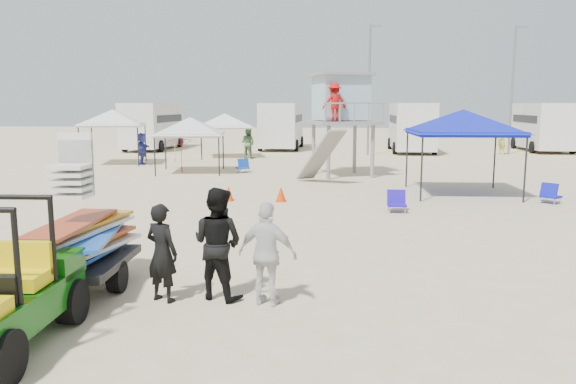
# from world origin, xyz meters

# --- Properties ---
(ground) EXTENTS (140.00, 140.00, 0.00)m
(ground) POSITION_xyz_m (0.00, 0.00, 0.00)
(ground) COLOR beige
(ground) RESTS_ON ground
(surf_trailer) EXTENTS (1.52, 2.64, 2.37)m
(surf_trailer) POSITION_xyz_m (-2.69, 0.03, 0.96)
(surf_trailer) COLOR black
(surf_trailer) RESTS_ON ground
(man_left) EXTENTS (0.68, 0.57, 1.59)m
(man_left) POSITION_xyz_m (-1.17, -0.27, 0.80)
(man_left) COLOR black
(man_left) RESTS_ON ground
(man_mid) EXTENTS (1.08, 0.96, 1.83)m
(man_mid) POSITION_xyz_m (-0.32, -0.02, 0.91)
(man_mid) COLOR black
(man_mid) RESTS_ON ground
(man_right) EXTENTS (1.03, 0.62, 1.64)m
(man_right) POSITION_xyz_m (0.53, -0.27, 0.82)
(man_right) COLOR silver
(man_right) RESTS_ON ground
(lifeguard_tower) EXTENTS (3.57, 3.57, 4.40)m
(lifeguard_tower) POSITION_xyz_m (1.42, 16.37, 3.28)
(lifeguard_tower) COLOR gray
(lifeguard_tower) RESTS_ON ground
(canopy_blue) EXTENTS (3.60, 3.60, 3.38)m
(canopy_blue) POSITION_xyz_m (5.72, 11.51, 2.83)
(canopy_blue) COLOR black
(canopy_blue) RESTS_ON ground
(canopy_white_a) EXTENTS (3.40, 3.40, 2.98)m
(canopy_white_a) POSITION_xyz_m (-5.54, 16.83, 2.43)
(canopy_white_a) COLOR black
(canopy_white_a) RESTS_ON ground
(canopy_white_b) EXTENTS (3.67, 3.67, 3.30)m
(canopy_white_b) POSITION_xyz_m (-10.66, 20.10, 2.75)
(canopy_white_b) COLOR black
(canopy_white_b) RESTS_ON ground
(canopy_white_c) EXTENTS (3.70, 3.70, 3.04)m
(canopy_white_c) POSITION_xyz_m (-5.63, 24.65, 2.49)
(canopy_white_c) COLOR black
(canopy_white_c) RESTS_ON ground
(umbrella_a) EXTENTS (1.95, 1.98, 1.67)m
(umbrella_a) POSITION_xyz_m (-5.97, 16.70, 0.83)
(umbrella_a) COLOR #B11223
(umbrella_a) RESTS_ON ground
(umbrella_b) EXTENTS (2.63, 2.63, 1.70)m
(umbrella_b) POSITION_xyz_m (-7.72, 21.38, 0.85)
(umbrella_b) COLOR orange
(umbrella_b) RESTS_ON ground
(cone_near) EXTENTS (0.34, 0.34, 0.50)m
(cone_near) POSITION_xyz_m (-0.40, 9.30, 0.25)
(cone_near) COLOR red
(cone_near) RESTS_ON ground
(cone_far) EXTENTS (0.34, 0.34, 0.50)m
(cone_far) POSITION_xyz_m (-2.14, 9.24, 0.25)
(cone_far) COLOR #EE3407
(cone_far) RESTS_ON ground
(beach_chair_a) EXTENTS (0.73, 0.83, 0.64)m
(beach_chair_a) POSITION_xyz_m (-3.12, 17.10, 0.31)
(beach_chair_a) COLOR #0F3BA9
(beach_chair_a) RESTS_ON ground
(beach_chair_b) EXTENTS (0.55, 0.58, 0.64)m
(beach_chair_b) POSITION_xyz_m (3.21, 7.90, 0.31)
(beach_chair_b) COLOR #2110B2
(beach_chair_b) RESTS_ON ground
(beach_chair_c) EXTENTS (0.74, 0.85, 0.64)m
(beach_chair_c) POSITION_xyz_m (8.25, 9.97, 0.31)
(beach_chair_c) COLOR #1017B2
(beach_chair_c) RESTS_ON ground
(rv_far_left) EXTENTS (2.64, 6.80, 3.25)m
(rv_far_left) POSITION_xyz_m (-12.00, 29.99, 1.80)
(rv_far_left) COLOR silver
(rv_far_left) RESTS_ON ground
(rv_mid_left) EXTENTS (2.65, 6.50, 3.25)m
(rv_mid_left) POSITION_xyz_m (-3.00, 31.49, 1.80)
(rv_mid_left) COLOR silver
(rv_mid_left) RESTS_ON ground
(rv_mid_right) EXTENTS (2.64, 7.00, 3.25)m
(rv_mid_right) POSITION_xyz_m (6.00, 29.99, 1.80)
(rv_mid_right) COLOR silver
(rv_mid_right) RESTS_ON ground
(rv_far_right) EXTENTS (2.64, 6.60, 3.25)m
(rv_far_right) POSITION_xyz_m (15.00, 31.49, 1.80)
(rv_far_right) COLOR silver
(rv_far_right) RESTS_ON ground
(light_pole_left) EXTENTS (0.14, 0.14, 8.00)m
(light_pole_left) POSITION_xyz_m (3.00, 27.00, 4.00)
(light_pole_left) COLOR slate
(light_pole_left) RESTS_ON ground
(light_pole_right) EXTENTS (0.14, 0.14, 8.00)m
(light_pole_right) POSITION_xyz_m (12.00, 28.50, 4.00)
(light_pole_right) COLOR slate
(light_pole_right) RESTS_ON ground
(distant_beachgoers) EXTENTS (21.33, 9.67, 1.80)m
(distant_beachgoers) POSITION_xyz_m (-3.62, 22.97, 0.87)
(distant_beachgoers) COLOR #323B97
(distant_beachgoers) RESTS_ON ground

